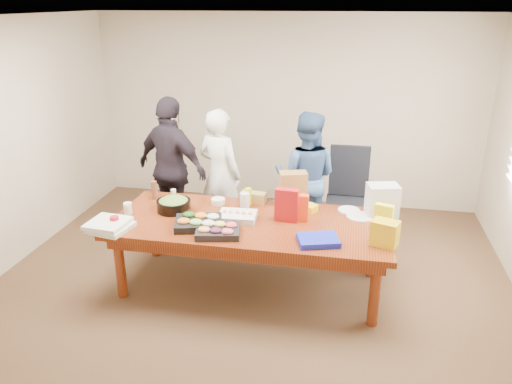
% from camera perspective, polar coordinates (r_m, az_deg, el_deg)
% --- Properties ---
extents(floor, '(5.50, 5.00, 0.02)m').
position_cam_1_polar(floor, '(5.39, -0.58, -10.74)').
color(floor, '#47301E').
rests_on(floor, ground).
extents(ceiling, '(5.50, 5.00, 0.02)m').
position_cam_1_polar(ceiling, '(4.57, -0.72, 19.58)').
color(ceiling, white).
rests_on(ceiling, wall_back).
extents(wall_back, '(5.50, 0.04, 2.70)m').
position_cam_1_polar(wall_back, '(7.19, 3.46, 9.23)').
color(wall_back, beige).
rests_on(wall_back, floor).
extents(wall_front, '(5.50, 0.04, 2.70)m').
position_cam_1_polar(wall_front, '(2.64, -12.04, -13.70)').
color(wall_front, beige).
rests_on(wall_front, floor).
extents(conference_table, '(2.80, 1.20, 0.75)m').
position_cam_1_polar(conference_table, '(5.19, -0.60, -7.14)').
color(conference_table, '#4C1C0F').
rests_on(conference_table, floor).
extents(office_chair, '(0.59, 0.59, 1.15)m').
position_cam_1_polar(office_chair, '(6.07, 10.43, -1.06)').
color(office_chair, black).
rests_on(office_chair, floor).
extents(person_center, '(0.71, 0.59, 1.64)m').
position_cam_1_polar(person_center, '(6.16, -4.17, 2.05)').
color(person_center, white).
rests_on(person_center, floor).
extents(person_right, '(0.82, 0.66, 1.63)m').
position_cam_1_polar(person_right, '(6.09, 5.74, 1.68)').
color(person_right, '#395787').
rests_on(person_right, floor).
extents(person_left, '(1.13, 0.81, 1.79)m').
position_cam_1_polar(person_left, '(6.22, -9.62, 2.65)').
color(person_left, black).
rests_on(person_left, floor).
extents(veggie_tray, '(0.53, 0.46, 0.07)m').
position_cam_1_polar(veggie_tray, '(4.93, -6.62, -3.57)').
color(veggie_tray, black).
rests_on(veggie_tray, conference_table).
extents(fruit_tray, '(0.47, 0.40, 0.06)m').
position_cam_1_polar(fruit_tray, '(4.75, -4.41, -4.54)').
color(fruit_tray, black).
rests_on(fruit_tray, conference_table).
extents(sheet_cake, '(0.39, 0.31, 0.07)m').
position_cam_1_polar(sheet_cake, '(5.06, -2.15, -2.82)').
color(sheet_cake, white).
rests_on(sheet_cake, conference_table).
extents(salad_bowl, '(0.38, 0.38, 0.12)m').
position_cam_1_polar(salad_bowl, '(5.32, -9.44, -1.53)').
color(salad_bowl, black).
rests_on(salad_bowl, conference_table).
extents(chip_bag_blue, '(0.43, 0.37, 0.05)m').
position_cam_1_polar(chip_bag_blue, '(4.62, 7.17, -5.52)').
color(chip_bag_blue, '#1621B3').
rests_on(chip_bag_blue, conference_table).
extents(chip_bag_red, '(0.24, 0.12, 0.34)m').
position_cam_1_polar(chip_bag_red, '(4.98, 3.58, -1.51)').
color(chip_bag_red, '#A81314').
rests_on(chip_bag_red, conference_table).
extents(chip_bag_yellow, '(0.19, 0.12, 0.27)m').
position_cam_1_polar(chip_bag_yellow, '(4.94, 14.45, -2.84)').
color(chip_bag_yellow, yellow).
rests_on(chip_bag_yellow, conference_table).
extents(chip_bag_orange, '(0.18, 0.08, 0.28)m').
position_cam_1_polar(chip_bag_orange, '(5.01, 5.03, -1.82)').
color(chip_bag_orange, '#F03A0F').
rests_on(chip_bag_orange, conference_table).
extents(mayo_jar, '(0.10, 0.10, 0.16)m').
position_cam_1_polar(mayo_jar, '(5.34, -1.29, -0.94)').
color(mayo_jar, silver).
rests_on(mayo_jar, conference_table).
extents(mustard_bottle, '(0.07, 0.07, 0.19)m').
position_cam_1_polar(mustard_bottle, '(5.40, -0.89, -0.50)').
color(mustard_bottle, '#D0DE12').
rests_on(mustard_bottle, conference_table).
extents(dressing_bottle, '(0.07, 0.07, 0.21)m').
position_cam_1_polar(dressing_bottle, '(5.66, -11.63, 0.21)').
color(dressing_bottle, brown).
rests_on(dressing_bottle, conference_table).
extents(ranch_bottle, '(0.06, 0.06, 0.16)m').
position_cam_1_polar(ranch_bottle, '(5.51, -9.44, -0.49)').
color(ranch_bottle, silver).
rests_on(ranch_bottle, conference_table).
extents(banana_bunch, '(0.26, 0.22, 0.07)m').
position_cam_1_polar(banana_bunch, '(5.28, 5.82, -1.76)').
color(banana_bunch, '#E7B20A').
rests_on(banana_bunch, conference_table).
extents(bread_loaf, '(0.29, 0.16, 0.11)m').
position_cam_1_polar(bread_loaf, '(5.47, -0.31, -0.60)').
color(bread_loaf, '#A48342').
rests_on(bread_loaf, conference_table).
extents(kraft_bag, '(0.32, 0.24, 0.38)m').
position_cam_1_polar(kraft_bag, '(5.36, 4.28, 0.36)').
color(kraft_bag, olive).
rests_on(kraft_bag, conference_table).
extents(red_cup, '(0.10, 0.10, 0.12)m').
position_cam_1_polar(red_cup, '(5.06, -15.94, -3.34)').
color(red_cup, '#B51223').
rests_on(red_cup, conference_table).
extents(clear_cup_a, '(0.09, 0.09, 0.11)m').
position_cam_1_polar(clear_cup_a, '(5.34, -14.57, -1.92)').
color(clear_cup_a, white).
rests_on(clear_cup_a, conference_table).
extents(clear_cup_b, '(0.09, 0.09, 0.12)m').
position_cam_1_polar(clear_cup_b, '(5.35, -14.52, -1.81)').
color(clear_cup_b, silver).
rests_on(clear_cup_b, conference_table).
extents(pizza_box_lower, '(0.42, 0.42, 0.04)m').
position_cam_1_polar(pizza_box_lower, '(5.04, -16.37, -3.95)').
color(pizza_box_lower, beige).
rests_on(pizza_box_lower, conference_table).
extents(pizza_box_upper, '(0.40, 0.40, 0.04)m').
position_cam_1_polar(pizza_box_upper, '(5.04, -16.68, -3.48)').
color(pizza_box_upper, white).
rests_on(pizza_box_upper, pizza_box_lower).
extents(plate_a, '(0.32, 0.32, 0.02)m').
position_cam_1_polar(plate_a, '(5.22, 11.83, -2.77)').
color(plate_a, silver).
rests_on(plate_a, conference_table).
extents(plate_b, '(0.29, 0.29, 0.01)m').
position_cam_1_polar(plate_b, '(5.36, 10.63, -2.06)').
color(plate_b, white).
rests_on(plate_b, conference_table).
extents(dip_bowl_a, '(0.20, 0.20, 0.06)m').
position_cam_1_polar(dip_bowl_a, '(5.31, 5.95, -1.73)').
color(dip_bowl_a, beige).
rests_on(dip_bowl_a, conference_table).
extents(dip_bowl_b, '(0.19, 0.19, 0.06)m').
position_cam_1_polar(dip_bowl_b, '(5.45, -4.38, -1.07)').
color(dip_bowl_b, silver).
rests_on(dip_bowl_b, conference_table).
extents(grocery_bag_white, '(0.35, 0.29, 0.33)m').
position_cam_1_polar(grocery_bag_white, '(5.26, 14.32, -0.93)').
color(grocery_bag_white, silver).
rests_on(grocery_bag_white, conference_table).
extents(grocery_bag_yellow, '(0.28, 0.23, 0.24)m').
position_cam_1_polar(grocery_bag_yellow, '(4.65, 14.60, -4.60)').
color(grocery_bag_yellow, gold).
rests_on(grocery_bag_yellow, conference_table).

